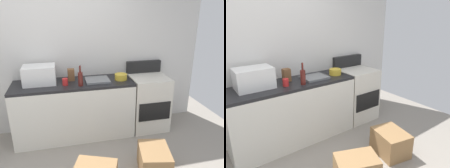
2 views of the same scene
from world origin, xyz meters
TOP-DOWN VIEW (x-y plane):
  - wall_back at (0.00, 1.55)m, footprint 5.00×0.10m
  - kitchen_counter at (0.30, 1.20)m, footprint 1.80×0.60m
  - stove_oven at (1.52, 1.21)m, footprint 0.60×0.61m
  - microwave at (-0.18, 1.27)m, footprint 0.46×0.34m
  - sink_basin at (0.67, 1.18)m, footprint 0.36×0.32m
  - wine_bottle at (0.40, 1.03)m, footprint 0.07×0.07m
  - coffee_mug at (0.18, 1.11)m, footprint 0.08×0.08m
  - knife_block at (0.28, 1.31)m, footprint 0.10×0.10m
  - mixing_bowl at (1.04, 1.17)m, footprint 0.19×0.19m
  - cardboard_box_medium at (1.18, 0.11)m, footprint 0.45×0.53m

SIDE VIEW (x-z plane):
  - cardboard_box_medium at x=1.18m, z-range 0.00..0.33m
  - kitchen_counter at x=0.30m, z-range 0.00..0.90m
  - stove_oven at x=1.52m, z-range -0.08..1.02m
  - sink_basin at x=0.67m, z-range 0.90..0.93m
  - mixing_bowl at x=1.04m, z-range 0.90..0.99m
  - coffee_mug at x=0.18m, z-range 0.90..1.00m
  - knife_block at x=0.28m, z-range 0.90..1.08m
  - wine_bottle at x=0.40m, z-range 0.86..1.16m
  - microwave at x=-0.18m, z-range 0.90..1.17m
  - wall_back at x=0.00m, z-range 0.00..2.60m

